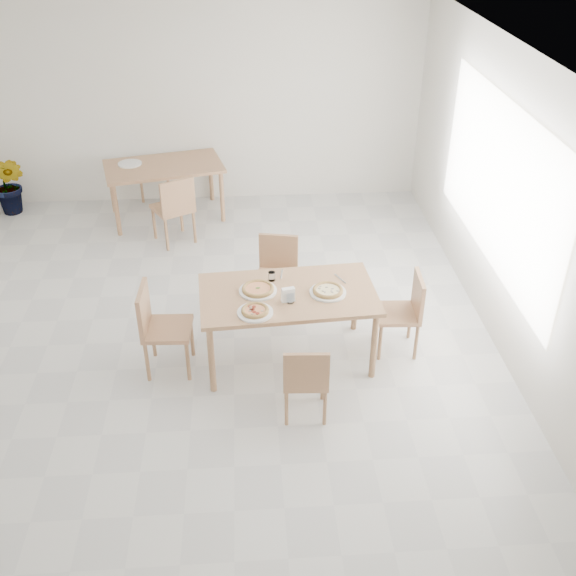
{
  "coord_description": "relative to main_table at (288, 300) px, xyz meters",
  "views": [
    {
      "loc": [
        0.54,
        -5.59,
        4.09
      ],
      "look_at": [
        0.9,
        -0.35,
        0.8
      ],
      "focal_mm": 42.0,
      "sensor_mm": 36.0,
      "label": 1
    }
  ],
  "objects": [
    {
      "name": "potted_plant",
      "position": [
        -3.55,
        3.5,
        -0.26
      ],
      "size": [
        0.56,
        0.51,
        0.83
      ],
      "primitive_type": "imported",
      "rotation": [
        0.0,
        0.0,
        -0.38
      ],
      "color": "#1C5B1B",
      "rests_on": "ground"
    },
    {
      "name": "chair_back_s",
      "position": [
        -1.24,
        2.46,
        -0.15
      ],
      "size": [
        0.61,
        0.61,
        0.9
      ],
      "rotation": [
        0.0,
        0.0,
        3.65
      ],
      "color": "tan",
      "rests_on": "ground"
    },
    {
      "name": "chair_east",
      "position": [
        1.14,
        0.07,
        -0.2
      ],
      "size": [
        0.43,
        0.43,
        0.83
      ],
      "rotation": [
        0.0,
        0.0,
        -1.62
      ],
      "color": "tan",
      "rests_on": "ground"
    },
    {
      "name": "tumbler_b",
      "position": [
        -0.14,
        0.23,
        0.12
      ],
      "size": [
        0.07,
        0.07,
        0.09
      ],
      "primitive_type": "cylinder",
      "color": "white",
      "rests_on": "main_table"
    },
    {
      "name": "room",
      "position": [
        2.08,
        0.65,
        0.82
      ],
      "size": [
        7.28,
        7.0,
        7.0
      ],
      "color": "silver",
      "rests_on": "ground"
    },
    {
      "name": "chair_west",
      "position": [
        -1.21,
        -0.07,
        -0.16
      ],
      "size": [
        0.46,
        0.46,
        0.89
      ],
      "rotation": [
        0.0,
        0.0,
        1.53
      ],
      "color": "tan",
      "rests_on": "ground"
    },
    {
      "name": "chair_north",
      "position": [
        -0.05,
        0.88,
        -0.19
      ],
      "size": [
        0.49,
        0.49,
        0.84
      ],
      "rotation": [
        0.0,
        0.0,
        -0.2
      ],
      "color": "tan",
      "rests_on": "ground"
    },
    {
      "name": "plate_margherita",
      "position": [
        -0.28,
        0.04,
        0.08
      ],
      "size": [
        0.35,
        0.35,
        0.02
      ],
      "primitive_type": "cylinder",
      "color": "white",
      "rests_on": "main_table"
    },
    {
      "name": "chair_back_n",
      "position": [
        -1.65,
        4.02,
        -0.16
      ],
      "size": [
        0.46,
        0.46,
        0.89
      ],
      "rotation": [
        0.0,
        0.0,
        0.04
      ],
      "color": "tan",
      "rests_on": "ground"
    },
    {
      "name": "pizza_pepperoni",
      "position": [
        -0.31,
        -0.32,
        0.11
      ],
      "size": [
        0.28,
        0.28,
        0.03
      ],
      "rotation": [
        0.0,
        0.0,
        -0.15
      ],
      "color": "tan",
      "rests_on": "plate_pepperoni"
    },
    {
      "name": "fork_b",
      "position": [
        -0.04,
        0.33,
        0.08
      ],
      "size": [
        0.04,
        0.18,
        0.01
      ],
      "primitive_type": "cube",
      "rotation": [
        0.0,
        0.0,
        -0.15
      ],
      "color": "silver",
      "rests_on": "main_table"
    },
    {
      "name": "tumbler_a",
      "position": [
        0.01,
        -0.16,
        0.12
      ],
      "size": [
        0.08,
        0.08,
        0.1
      ],
      "primitive_type": "cylinder",
      "color": "white",
      "rests_on": "main_table"
    },
    {
      "name": "second_table",
      "position": [
        -1.43,
        3.25,
        -0.01
      ],
      "size": [
        1.68,
        1.2,
        0.75
      ],
      "rotation": [
        0.0,
        0.0,
        0.23
      ],
      "color": "tan",
      "rests_on": "ground"
    },
    {
      "name": "fork_a",
      "position": [
        0.51,
        0.21,
        0.08
      ],
      "size": [
        0.1,
        0.18,
        0.01
      ],
      "primitive_type": "cube",
      "rotation": [
        0.0,
        0.0,
        0.43
      ],
      "color": "silver",
      "rests_on": "main_table"
    },
    {
      "name": "pizza_margherita",
      "position": [
        -0.28,
        0.04,
        0.11
      ],
      "size": [
        0.39,
        0.39,
        0.03
      ],
      "rotation": [
        0.0,
        0.0,
        -0.38
      ],
      "color": "tan",
      "rests_on": "plate_margherita"
    },
    {
      "name": "napkin_holder",
      "position": [
        -0.01,
        -0.15,
        0.14
      ],
      "size": [
        0.14,
        0.09,
        0.14
      ],
      "rotation": [
        0.0,
        0.0,
        0.22
      ],
      "color": "silver",
      "rests_on": "main_table"
    },
    {
      "name": "chair_south",
      "position": [
        0.09,
        -0.86,
        -0.23
      ],
      "size": [
        0.4,
        0.4,
        0.77
      ],
      "rotation": [
        0.0,
        0.0,
        3.09
      ],
      "color": "tan",
      "rests_on": "ground"
    },
    {
      "name": "pizza_mushroom",
      "position": [
        0.37,
        -0.03,
        0.11
      ],
      "size": [
        0.29,
        0.29,
        0.03
      ],
      "rotation": [
        0.0,
        0.0,
        -0.03
      ],
      "color": "tan",
      "rests_on": "plate_mushroom"
    },
    {
      "name": "plate_empty",
      "position": [
        -1.87,
        3.3,
        0.08
      ],
      "size": [
        0.31,
        0.31,
        0.02
      ],
      "primitive_type": "cylinder",
      "color": "white",
      "rests_on": "second_table"
    },
    {
      "name": "plate_pepperoni",
      "position": [
        -0.31,
        -0.32,
        0.08
      ],
      "size": [
        0.32,
        0.32,
        0.02
      ],
      "primitive_type": "cylinder",
      "color": "white",
      "rests_on": "main_table"
    },
    {
      "name": "plate_mushroom",
      "position": [
        0.37,
        -0.03,
        0.08
      ],
      "size": [
        0.34,
        0.34,
        0.02
      ],
      "primitive_type": "cylinder",
      "color": "white",
      "rests_on": "main_table"
    },
    {
      "name": "main_table",
      "position": [
        0.0,
        0.0,
        0.0
      ],
      "size": [
        1.69,
        1.03,
        0.75
      ],
      "rotation": [
        0.0,
        0.0,
        0.07
      ],
      "color": "tan",
      "rests_on": "ground"
    }
  ]
}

